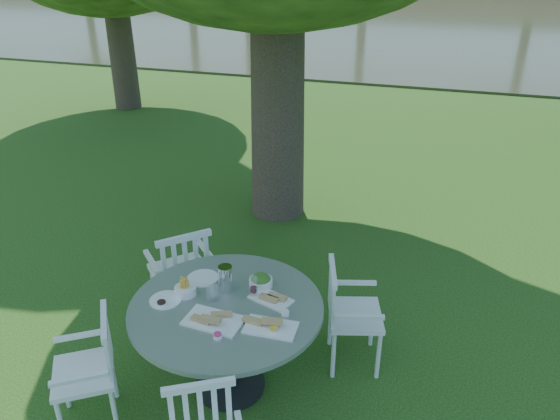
# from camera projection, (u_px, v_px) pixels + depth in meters

# --- Properties ---
(ground) EXTENTS (140.00, 140.00, 0.00)m
(ground) POSITION_uv_depth(u_px,v_px,m) (274.00, 291.00, 5.65)
(ground) COLOR #14380B
(ground) RESTS_ON ground
(table) EXTENTS (1.47, 1.47, 0.81)m
(table) POSITION_uv_depth(u_px,v_px,m) (227.00, 321.00, 4.16)
(table) COLOR black
(table) RESTS_ON ground
(chair_ne) EXTENTS (0.55, 0.57, 0.93)m
(chair_ne) POSITION_uv_depth(u_px,v_px,m) (344.00, 308.00, 4.50)
(chair_ne) COLOR white
(chair_ne) RESTS_ON ground
(chair_nw) EXTENTS (0.68, 0.68, 0.99)m
(chair_nw) POSITION_uv_depth(u_px,v_px,m) (183.00, 269.00, 4.96)
(chair_nw) COLOR white
(chair_nw) RESTS_ON ground
(chair_sw) EXTENTS (0.62, 0.63, 0.92)m
(chair_sw) POSITION_uv_depth(u_px,v_px,m) (95.00, 364.00, 3.93)
(chair_sw) COLOR white
(chair_sw) RESTS_ON ground
(tableware) EXTENTS (1.18, 0.81, 0.22)m
(tableware) POSITION_uv_depth(u_px,v_px,m) (226.00, 294.00, 4.15)
(tableware) COLOR white
(tableware) RESTS_ON table
(river) EXTENTS (100.00, 28.00, 0.12)m
(river) POSITION_uv_depth(u_px,v_px,m) (422.00, 16.00, 25.32)
(river) COLOR #2D321D
(river) RESTS_ON ground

